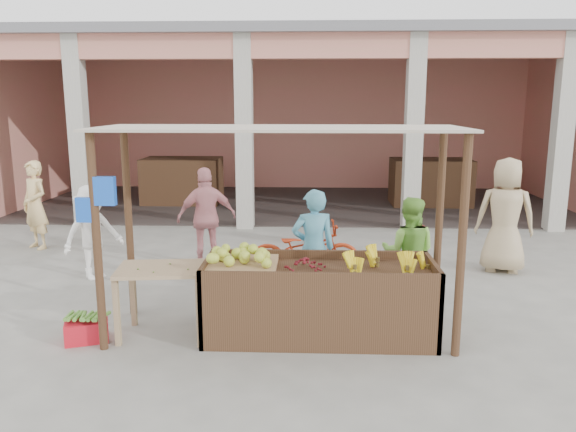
{
  "coord_description": "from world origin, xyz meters",
  "views": [
    {
      "loc": [
        0.4,
        -6.09,
        2.65
      ],
      "look_at": [
        0.1,
        1.2,
        1.16
      ],
      "focal_mm": 35.0,
      "sensor_mm": 36.0,
      "label": 1
    }
  ],
  "objects_px": {
    "motorcycle": "(304,250)",
    "side_table": "(163,279)",
    "vendor_blue": "(313,245)",
    "red_crate": "(87,330)",
    "fruit_stall": "(319,303)",
    "vendor_green": "(409,250)"
  },
  "relations": [
    {
      "from": "side_table",
      "to": "motorcycle",
      "type": "height_order",
      "value": "motorcycle"
    },
    {
      "from": "vendor_green",
      "to": "motorcycle",
      "type": "relative_size",
      "value": 0.87
    },
    {
      "from": "vendor_green",
      "to": "side_table",
      "type": "bearing_deg",
      "value": 33.43
    },
    {
      "from": "vendor_blue",
      "to": "motorcycle",
      "type": "xyz_separation_m",
      "value": [
        -0.13,
        1.12,
        -0.37
      ]
    },
    {
      "from": "vendor_blue",
      "to": "motorcycle",
      "type": "height_order",
      "value": "vendor_blue"
    },
    {
      "from": "motorcycle",
      "to": "fruit_stall",
      "type": "bearing_deg",
      "value": 179.73
    },
    {
      "from": "red_crate",
      "to": "motorcycle",
      "type": "height_order",
      "value": "motorcycle"
    },
    {
      "from": "vendor_blue",
      "to": "motorcycle",
      "type": "relative_size",
      "value": 0.94
    },
    {
      "from": "vendor_blue",
      "to": "red_crate",
      "type": "bearing_deg",
      "value": 14.5
    },
    {
      "from": "side_table",
      "to": "red_crate",
      "type": "bearing_deg",
      "value": -175.03
    },
    {
      "from": "fruit_stall",
      "to": "motorcycle",
      "type": "xyz_separation_m",
      "value": [
        -0.19,
        2.07,
        0.06
      ]
    },
    {
      "from": "fruit_stall",
      "to": "red_crate",
      "type": "xyz_separation_m",
      "value": [
        -2.62,
        -0.24,
        -0.28
      ]
    },
    {
      "from": "fruit_stall",
      "to": "vendor_green",
      "type": "relative_size",
      "value": 1.69
    },
    {
      "from": "vendor_blue",
      "to": "fruit_stall",
      "type": "bearing_deg",
      "value": 83.39
    },
    {
      "from": "motorcycle",
      "to": "side_table",
      "type": "bearing_deg",
      "value": 138.05
    },
    {
      "from": "motorcycle",
      "to": "vendor_blue",
      "type": "bearing_deg",
      "value": -179.01
    },
    {
      "from": "red_crate",
      "to": "vendor_green",
      "type": "relative_size",
      "value": 0.3
    },
    {
      "from": "fruit_stall",
      "to": "vendor_blue",
      "type": "relative_size",
      "value": 1.56
    },
    {
      "from": "fruit_stall",
      "to": "vendor_green",
      "type": "bearing_deg",
      "value": 40.58
    },
    {
      "from": "red_crate",
      "to": "vendor_green",
      "type": "xyz_separation_m",
      "value": [
        3.79,
        1.24,
        0.65
      ]
    },
    {
      "from": "vendor_blue",
      "to": "motorcycle",
      "type": "bearing_deg",
      "value": -93.86
    },
    {
      "from": "fruit_stall",
      "to": "side_table",
      "type": "xyz_separation_m",
      "value": [
        -1.76,
        -0.07,
        0.28
      ]
    }
  ]
}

